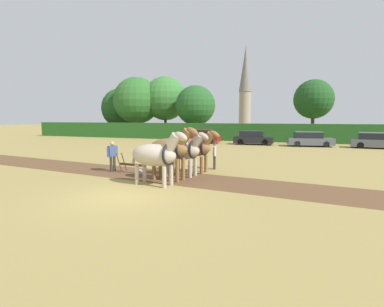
{
  "coord_description": "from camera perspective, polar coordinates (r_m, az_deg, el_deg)",
  "views": [
    {
      "loc": [
        6.31,
        -9.18,
        2.89
      ],
      "look_at": [
        0.8,
        4.94,
        1.1
      ],
      "focal_mm": 28.0,
      "sensor_mm": 36.0,
      "label": 1
    }
  ],
  "objects": [
    {
      "name": "ground_plane",
      "position": [
        11.51,
        -12.87,
        -7.98
      ],
      "size": [
        240.0,
        240.0,
        0.0
      ],
      "primitive_type": "plane",
      "color": "#998447"
    },
    {
      "name": "plowed_furrow_strip",
      "position": [
        17.02,
        -14.65,
        -3.26
      ],
      "size": [
        26.21,
        5.79,
        0.01
      ],
      "primitive_type": "cube",
      "rotation": [
        0.0,
        0.0,
        -0.11
      ],
      "color": "brown",
      "rests_on": "ground"
    },
    {
      "name": "hedgerow",
      "position": [
        38.61,
        11.93,
        3.95
      ],
      "size": [
        70.39,
        1.35,
        2.24
      ],
      "primitive_type": "cube",
      "color": "#286023",
      "rests_on": "ground"
    },
    {
      "name": "tree_far_left",
      "position": [
        53.73,
        -13.26,
        8.38
      ],
      "size": [
        6.88,
        6.88,
        8.05
      ],
      "color": "#4C3823",
      "rests_on": "ground"
    },
    {
      "name": "tree_left",
      "position": [
        50.0,
        -10.5,
        9.87
      ],
      "size": [
        7.51,
        7.51,
        9.49
      ],
      "color": "#4C3823",
      "rests_on": "ground"
    },
    {
      "name": "tree_center_left",
      "position": [
        49.61,
        -5.12,
        10.38
      ],
      "size": [
        7.06,
        7.06,
        9.61
      ],
      "color": "#4C3823",
      "rests_on": "ground"
    },
    {
      "name": "tree_center",
      "position": [
        44.59,
        0.66,
        9.13
      ],
      "size": [
        5.86,
        5.86,
        7.7
      ],
      "color": "brown",
      "rests_on": "ground"
    },
    {
      "name": "tree_center_right",
      "position": [
        42.75,
        22.16,
        9.54
      ],
      "size": [
        5.1,
        5.1,
        7.92
      ],
      "color": "#4C3823",
      "rests_on": "ground"
    },
    {
      "name": "church_spire",
      "position": [
        81.19,
        10.13,
        12.61
      ],
      "size": [
        3.35,
        3.35,
        21.72
      ],
      "color": "gray",
      "rests_on": "ground"
    },
    {
      "name": "draft_horse_lead_left",
      "position": [
        12.95,
        -6.89,
        -0.24
      ],
      "size": [
        2.89,
        1.24,
        2.42
      ],
      "rotation": [
        0.0,
        0.0,
        -0.11
      ],
      "color": "#B2A38E",
      "rests_on": "ground"
    },
    {
      "name": "draft_horse_lead_right",
      "position": [
        13.93,
        -4.14,
        0.91
      ],
      "size": [
        2.68,
        1.21,
        2.57
      ],
      "rotation": [
        0.0,
        0.0,
        -0.11
      ],
      "color": "brown",
      "rests_on": "ground"
    },
    {
      "name": "draft_horse_trail_left",
      "position": [
        14.99,
        -1.76,
        0.69
      ],
      "size": [
        2.68,
        1.22,
        2.3
      ],
      "rotation": [
        0.0,
        0.0,
        -0.11
      ],
      "color": "#B2A38E",
      "rests_on": "ground"
    },
    {
      "name": "draft_horse_trail_right",
      "position": [
        16.04,
        0.34,
        1.15
      ],
      "size": [
        2.82,
        1.22,
        2.33
      ],
      "rotation": [
        0.0,
        0.0,
        -0.11
      ],
      "color": "brown",
      "rests_on": "ground"
    },
    {
      "name": "plow",
      "position": [
        16.11,
        -11.17,
        -2.57
      ],
      "size": [
        1.68,
        0.5,
        1.13
      ],
      "rotation": [
        0.0,
        0.0,
        -0.11
      ],
      "color": "#4C331E",
      "rests_on": "ground"
    },
    {
      "name": "farmer_at_plow",
      "position": [
        16.82,
        -14.91,
        -0.13
      ],
      "size": [
        0.35,
        0.63,
        1.64
      ],
      "rotation": [
        0.0,
        0.0,
        -0.34
      ],
      "color": "#38332D",
      "rests_on": "ground"
    },
    {
      "name": "farmer_beside_team",
      "position": [
        17.02,
        4.32,
        0.12
      ],
      "size": [
        0.41,
        0.61,
        1.62
      ],
      "rotation": [
        0.0,
        0.0,
        0.31
      ],
      "color": "#38332D",
      "rests_on": "ground"
    },
    {
      "name": "parked_car_far_left",
      "position": [
        35.11,
        2.07,
        3.25
      ],
      "size": [
        3.84,
        1.75,
        1.6
      ],
      "rotation": [
        0.0,
        0.0,
        -0.0
      ],
      "color": "maroon",
      "rests_on": "ground"
    },
    {
      "name": "parked_car_left",
      "position": [
        33.74,
        11.56,
        2.93
      ],
      "size": [
        4.28,
        1.97,
        1.52
      ],
      "rotation": [
        0.0,
        0.0,
        0.03
      ],
      "color": "black",
      "rests_on": "ground"
    },
    {
      "name": "parked_car_center_left",
      "position": [
        33.18,
        21.47,
        2.53
      ],
      "size": [
        4.71,
        2.57,
        1.53
      ],
      "rotation": [
        0.0,
        0.0,
        0.17
      ],
      "color": "#565B66",
      "rests_on": "ground"
    },
    {
      "name": "parked_car_center",
      "position": [
        33.85,
        31.54,
        2.08
      ],
      "size": [
        4.51,
        2.14,
        1.53
      ],
      "rotation": [
        0.0,
        0.0,
        -0.08
      ],
      "color": "#565B66",
      "rests_on": "ground"
    }
  ]
}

